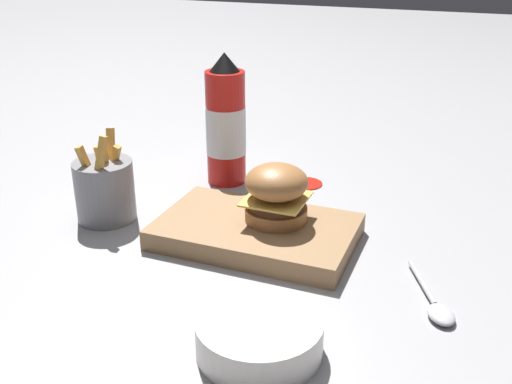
# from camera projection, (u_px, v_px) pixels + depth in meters

# --- Properties ---
(ground_plane) EXTENTS (6.00, 6.00, 0.00)m
(ground_plane) POSITION_uv_depth(u_px,v_px,m) (241.00, 234.00, 0.93)
(ground_plane) COLOR gray
(serving_board) EXTENTS (0.29, 0.18, 0.03)m
(serving_board) POSITION_uv_depth(u_px,v_px,m) (256.00, 232.00, 0.90)
(serving_board) COLOR olive
(serving_board) RESTS_ON ground_plane
(burger) EXTENTS (0.09, 0.09, 0.09)m
(burger) POSITION_uv_depth(u_px,v_px,m) (276.00, 193.00, 0.89)
(burger) COLOR #9E6638
(burger) RESTS_ON serving_board
(ketchup_bottle) EXTENTS (0.07, 0.07, 0.24)m
(ketchup_bottle) POSITION_uv_depth(u_px,v_px,m) (226.00, 125.00, 1.08)
(ketchup_bottle) COLOR red
(ketchup_bottle) RESTS_ON ground_plane
(fries_basket) EXTENTS (0.09, 0.09, 0.15)m
(fries_basket) POSITION_uv_depth(u_px,v_px,m) (105.00, 189.00, 0.96)
(fries_basket) COLOR slate
(fries_basket) RESTS_ON ground_plane
(side_bowl) EXTENTS (0.14, 0.14, 0.04)m
(side_bowl) POSITION_uv_depth(u_px,v_px,m) (259.00, 335.00, 0.66)
(side_bowl) COLOR silver
(side_bowl) RESTS_ON ground_plane
(spoon) EXTENTS (0.08, 0.14, 0.01)m
(spoon) POSITION_uv_depth(u_px,v_px,m) (437.00, 307.00, 0.74)
(spoon) COLOR #B2B2B7
(spoon) RESTS_ON ground_plane
(ketchup_puddle) EXTENTS (0.06, 0.06, 0.00)m
(ketchup_puddle) POSITION_uv_depth(u_px,v_px,m) (306.00, 183.00, 1.11)
(ketchup_puddle) COLOR #B21E14
(ketchup_puddle) RESTS_ON ground_plane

